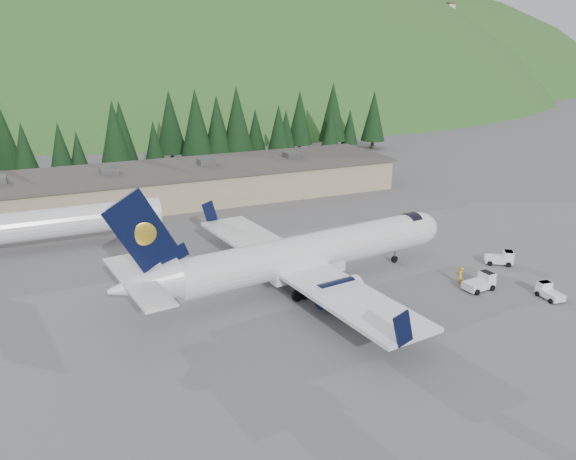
# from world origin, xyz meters

# --- Properties ---
(ground) EXTENTS (600.00, 600.00, 0.00)m
(ground) POSITION_xyz_m (0.00, 0.00, 0.00)
(ground) COLOR #5E5E63
(airliner) EXTENTS (37.57, 35.36, 12.46)m
(airliner) POSITION_xyz_m (-1.09, -0.14, 3.32)
(airliner) COLOR white
(airliner) RESTS_ON ground
(second_airliner) EXTENTS (27.50, 11.00, 10.05)m
(second_airliner) POSITION_xyz_m (-24.92, 22.00, 3.32)
(second_airliner) COLOR white
(second_airliner) RESTS_ON ground
(baggage_tug_a) EXTENTS (3.34, 2.18, 1.71)m
(baggage_tug_a) POSITION_xyz_m (14.98, -8.23, 0.77)
(baggage_tug_a) COLOR white
(baggage_tug_a) RESTS_ON ground
(baggage_tug_b) EXTENTS (3.29, 2.95, 1.59)m
(baggage_tug_b) POSITION_xyz_m (21.87, -3.87, 0.71)
(baggage_tug_b) COLOR white
(baggage_tug_b) RESTS_ON ground
(baggage_tug_c) EXTENTS (1.84, 2.79, 1.43)m
(baggage_tug_c) POSITION_xyz_m (19.59, -12.50, 0.64)
(baggage_tug_c) COLOR white
(baggage_tug_c) RESTS_ON ground
(terminal_building) EXTENTS (71.00, 17.00, 6.10)m
(terminal_building) POSITION_xyz_m (-5.01, 38.00, 2.62)
(terminal_building) COLOR tan
(terminal_building) RESTS_ON ground
(ramp_worker) EXTENTS (0.82, 0.72, 1.89)m
(ramp_worker) POSITION_xyz_m (13.87, -6.45, 0.95)
(ramp_worker) COLOR yellow
(ramp_worker) RESTS_ON ground
(tree_line) EXTENTS (113.13, 18.14, 14.51)m
(tree_line) POSITION_xyz_m (-1.59, 61.34, 7.59)
(tree_line) COLOR black
(tree_line) RESTS_ON ground
(hills) EXTENTS (614.00, 330.00, 300.00)m
(hills) POSITION_xyz_m (53.34, 207.38, -82.80)
(hills) COLOR #355F25
(hills) RESTS_ON ground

